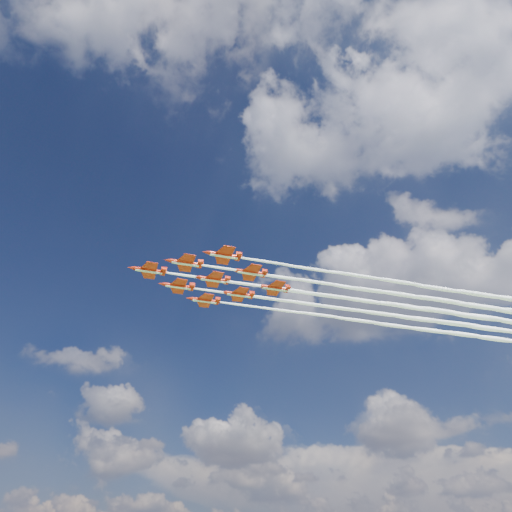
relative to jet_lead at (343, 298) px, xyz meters
The scene contains 9 objects.
jet_lead is the anchor object (origin of this frame).
jet_row2_port 10.89m from the jet_lead, ahead, with size 86.98×83.93×2.55m.
jet_row2_starb 10.89m from the jet_lead, 79.94° to the left, with size 86.98×83.93×2.55m.
jet_row3_port 21.77m from the jet_lead, ahead, with size 86.98×83.93×2.55m.
jet_row3_centre 17.62m from the jet_lead, 43.95° to the left, with size 86.98×83.93×2.55m.
jet_row3_starb 21.77m from the jet_lead, 79.94° to the left, with size 86.98×83.93×2.55m.
jet_row4_port 27.19m from the jet_lead, 30.35° to the left, with size 86.98×83.93×2.55m.
jet_row4_starb 27.19m from the jet_lead, 57.56° to the left, with size 86.98×83.93×2.55m.
jet_tail 35.24m from the jet_lead, 43.95° to the left, with size 86.98×83.93×2.55m.
Camera 1 is at (65.26, -94.74, 6.11)m, focal length 35.00 mm.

